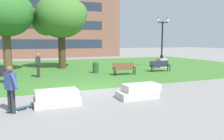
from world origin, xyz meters
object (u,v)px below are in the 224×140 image
(person_skateboarder, at_px, (11,87))
(skateboard, at_px, (21,108))
(park_bench_far_left, at_px, (124,68))
(trash_bin, at_px, (96,67))
(concrete_block_left, at_px, (139,91))
(lamp_post_right, at_px, (162,57))
(concrete_block_center, at_px, (57,98))
(park_bench_near_right, at_px, (160,65))
(person_bystander_near_lawn, at_px, (38,64))

(person_skateboarder, xyz_separation_m, skateboard, (0.28, 0.23, -0.88))
(park_bench_far_left, xyz_separation_m, trash_bin, (-1.76, 1.70, -0.04))
(concrete_block_left, relative_size, lamp_post_right, 0.39)
(lamp_post_right, bearing_deg, concrete_block_left, -129.40)
(concrete_block_left, height_order, lamp_post_right, lamp_post_right)
(person_skateboarder, relative_size, park_bench_far_left, 0.94)
(skateboard, height_order, trash_bin, trash_bin)
(park_bench_far_left, distance_m, trash_bin, 2.45)
(concrete_block_center, height_order, park_bench_near_right, park_bench_near_right)
(person_skateboarder, relative_size, park_bench_near_right, 0.93)
(concrete_block_center, height_order, park_bench_far_left, park_bench_far_left)
(concrete_block_left, relative_size, trash_bin, 1.98)
(trash_bin, bearing_deg, park_bench_near_right, -11.71)
(concrete_block_left, height_order, person_bystander_near_lawn, person_bystander_near_lawn)
(lamp_post_right, xyz_separation_m, trash_bin, (-7.27, -1.34, -0.51))
(person_bystander_near_lawn, bearing_deg, person_skateboarder, -100.14)
(park_bench_near_right, distance_m, lamp_post_right, 3.12)
(concrete_block_center, distance_m, park_bench_near_right, 11.84)
(concrete_block_center, distance_m, person_skateboarder, 1.80)
(park_bench_far_left, bearing_deg, concrete_block_center, -133.29)
(park_bench_near_right, bearing_deg, concrete_block_left, -130.18)
(concrete_block_left, bearing_deg, park_bench_near_right, 49.82)
(park_bench_far_left, xyz_separation_m, person_bystander_near_lawn, (-6.19, 1.19, 0.45))
(park_bench_near_right, relative_size, trash_bin, 1.91)
(trash_bin, relative_size, person_bystander_near_lawn, 0.56)
(concrete_block_left, xyz_separation_m, trash_bin, (0.58, 8.21, 0.20))
(person_skateboarder, distance_m, trash_bin, 10.22)
(park_bench_far_left, bearing_deg, trash_bin, 135.86)
(concrete_block_center, distance_m, trash_bin, 9.06)
(concrete_block_left, bearing_deg, person_bystander_near_lawn, 116.63)
(park_bench_far_left, bearing_deg, skateboard, -138.70)
(person_skateboarder, xyz_separation_m, park_bench_near_right, (11.25, 7.25, -0.43))
(park_bench_near_right, relative_size, lamp_post_right, 0.38)
(trash_bin, bearing_deg, concrete_block_left, -94.01)
(park_bench_near_right, xyz_separation_m, trash_bin, (-5.41, 1.12, -0.04))
(skateboard, xyz_separation_m, person_bystander_near_lawn, (1.13, 7.63, 0.90))
(person_skateboarder, bearing_deg, concrete_block_center, 11.73)
(skateboard, xyz_separation_m, trash_bin, (5.56, 8.14, 0.42))
(park_bench_near_right, xyz_separation_m, lamp_post_right, (1.86, 2.46, 0.47))
(person_skateboarder, bearing_deg, person_bystander_near_lawn, 79.86)
(person_bystander_near_lawn, bearing_deg, park_bench_near_right, -3.55)
(park_bench_far_left, height_order, person_bystander_near_lawn, person_bystander_near_lawn)
(concrete_block_center, distance_m, skateboard, 1.39)
(concrete_block_left, height_order, person_skateboarder, person_skateboarder)
(park_bench_far_left, distance_m, person_bystander_near_lawn, 6.32)
(concrete_block_left, height_order, park_bench_far_left, park_bench_far_left)
(concrete_block_center, xyz_separation_m, person_skateboarder, (-1.64, -0.34, 0.66))
(skateboard, xyz_separation_m, lamp_post_right, (12.83, 9.47, 0.93))
(concrete_block_center, xyz_separation_m, park_bench_far_left, (5.96, 6.32, 0.23))
(person_bystander_near_lawn, bearing_deg, trash_bin, 6.55)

